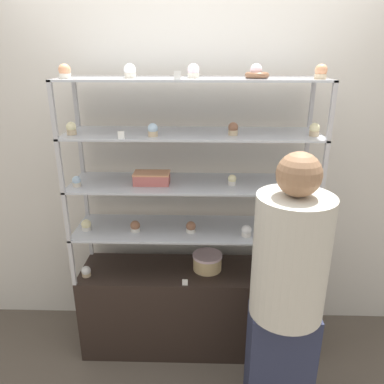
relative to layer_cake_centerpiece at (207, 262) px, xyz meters
name	(u,v)px	position (x,y,z in m)	size (l,w,h in m)	color
ground_plane	(192,341)	(-0.11, -0.01, -0.68)	(20.00, 20.00, 0.00)	brown
back_wall	(193,160)	(-0.11, 0.34, 0.62)	(8.00, 0.05, 2.60)	silver
display_base	(192,307)	(-0.11, -0.01, -0.37)	(1.52, 0.42, 0.62)	black
display_riser_lower	(192,231)	(-0.11, -0.01, 0.24)	(1.52, 0.42, 0.32)	#B7B7BC
display_riser_middle	(192,185)	(-0.11, -0.01, 0.56)	(1.52, 0.42, 0.32)	#B7B7BC
display_riser_upper	(192,136)	(-0.11, -0.01, 0.87)	(1.52, 0.42, 0.32)	#B7B7BC
display_riser_top	(192,81)	(-0.11, -0.01, 1.19)	(1.52, 0.42, 0.32)	#B7B7BC
layer_cake_centerpiece	(207,262)	(0.00, 0.00, 0.00)	(0.20, 0.20, 0.11)	#DBBC84
sheet_cake_frosted	(152,178)	(-0.35, -0.04, 0.61)	(0.22, 0.13, 0.07)	#C66660
cupcake_0	(86,272)	(-0.81, -0.11, -0.02)	(0.06, 0.06, 0.07)	#CCB28C
cupcake_1	(298,276)	(0.59, -0.12, -0.02)	(0.06, 0.06, 0.07)	#CCB28C
price_tag_0	(185,282)	(-0.14, -0.20, -0.04)	(0.04, 0.00, 0.04)	white
cupcake_2	(86,225)	(-0.79, -0.06, 0.29)	(0.06, 0.06, 0.07)	white
cupcake_3	(135,226)	(-0.47, -0.07, 0.29)	(0.06, 0.06, 0.07)	white
cupcake_4	(191,227)	(-0.11, -0.07, 0.29)	(0.06, 0.06, 0.07)	white
cupcake_5	(246,231)	(0.24, -0.11, 0.29)	(0.06, 0.06, 0.07)	white
cupcake_6	(301,228)	(0.59, -0.06, 0.29)	(0.06, 0.06, 0.07)	beige
price_tag_1	(260,239)	(0.31, -0.20, 0.28)	(0.04, 0.00, 0.04)	white
cupcake_7	(77,181)	(-0.81, -0.10, 0.61)	(0.05, 0.05, 0.07)	beige
cupcake_8	(232,180)	(0.14, -0.05, 0.61)	(0.05, 0.05, 0.07)	white
cupcake_9	(309,182)	(0.61, -0.07, 0.61)	(0.05, 0.05, 0.07)	beige
price_tag_2	(270,190)	(0.35, -0.20, 0.60)	(0.04, 0.00, 0.04)	white
cupcake_10	(71,128)	(-0.81, -0.09, 0.93)	(0.06, 0.06, 0.07)	#CCB28C
cupcake_11	(153,130)	(-0.33, -0.12, 0.93)	(0.06, 0.06, 0.07)	#CCB28C
cupcake_12	(233,129)	(0.13, -0.07, 0.93)	(0.06, 0.06, 0.07)	#CCB28C
cupcake_13	(314,130)	(0.60, -0.09, 0.93)	(0.06, 0.06, 0.07)	#CCB28C
price_tag_3	(121,135)	(-0.49, -0.20, 0.91)	(0.04, 0.00, 0.04)	white
cupcake_14	(65,72)	(-0.80, -0.11, 1.25)	(0.07, 0.07, 0.08)	beige
cupcake_15	(130,71)	(-0.45, -0.06, 1.25)	(0.07, 0.07, 0.08)	beige
cupcake_16	(193,71)	(-0.10, -0.05, 1.25)	(0.07, 0.07, 0.08)	beige
cupcake_17	(256,71)	(0.25, -0.04, 1.25)	(0.07, 0.07, 0.08)	#CCB28C
cupcake_18	(321,72)	(0.59, -0.11, 1.25)	(0.07, 0.07, 0.08)	#CCB28C
price_tag_4	(177,75)	(-0.18, -0.20, 1.23)	(0.04, 0.00, 0.04)	white
donut_glazed	(257,75)	(0.26, -0.04, 1.22)	(0.14, 0.14, 0.03)	brown
customer_figure	(287,293)	(0.40, -0.60, 0.18)	(0.37, 0.37, 1.60)	#282D47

